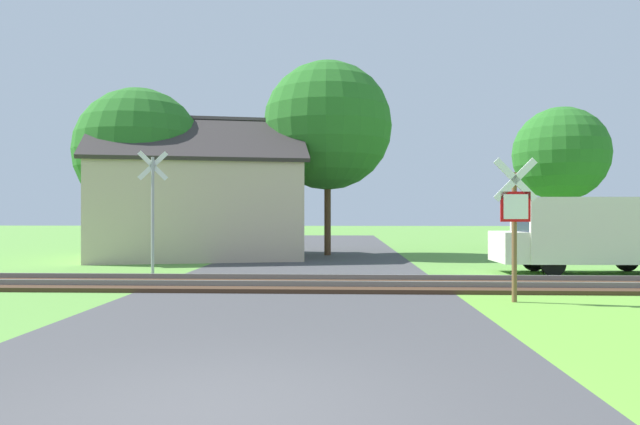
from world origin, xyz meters
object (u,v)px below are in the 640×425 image
Objects in this scene: crossing_sign_far at (153,203)px; tree_far at (561,154)px; mail_truck at (586,232)px; stop_sign_near at (515,218)px; house at (200,207)px; tree_left at (139,152)px; tree_center at (328,126)px.

tree_far is (16.44, 12.38, 2.65)m from crossing_sign_far.
tree_far is at bearing -18.52° from mail_truck.
tree_far reaches higher than stop_sign_near.
house is 17.92m from tree_far.
mail_truck is (15.40, -5.53, -3.03)m from tree_left.
tree_center is at bearing 12.83° from tree_left.
mail_truck is at bearing -107.43° from tree_far.
house is 1.37× the size of tree_left.
tree_center is (-11.52, -4.49, 0.80)m from tree_far.
tree_far is 12.80m from mail_truck.
tree_left is at bearing -47.53° from stop_sign_near.
crossing_sign_far is at bearing -66.73° from tree_left.
house is 3.26m from tree_left.
stop_sign_near is 10.32m from crossing_sign_far.
tree_left is at bearing -167.17° from tree_center.
house is 6.40m from tree_center.
crossing_sign_far is at bearing 91.75° from mail_truck.
tree_center is (-4.10, 12.90, 3.86)m from stop_sign_near.
stop_sign_near is 0.31× the size of house.
crossing_sign_far reaches higher than mail_truck.
tree_center is (5.19, 1.38, 3.48)m from house.
tree_center is 7.86m from tree_left.
mail_truck is at bearing -19.76° from tree_left.
mail_truck is at bearing -12.58° from crossing_sign_far.
house is at bearing -54.87° from stop_sign_near.
stop_sign_near is at bearing -113.11° from tree_far.
tree_center is 1.21× the size of tree_left.
crossing_sign_far is 9.92m from tree_center.
mail_truck is at bearing -36.67° from house.
stop_sign_near is at bearing -63.50° from house.
tree_left reaches higher than house.
crossing_sign_far is 20.75m from tree_far.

